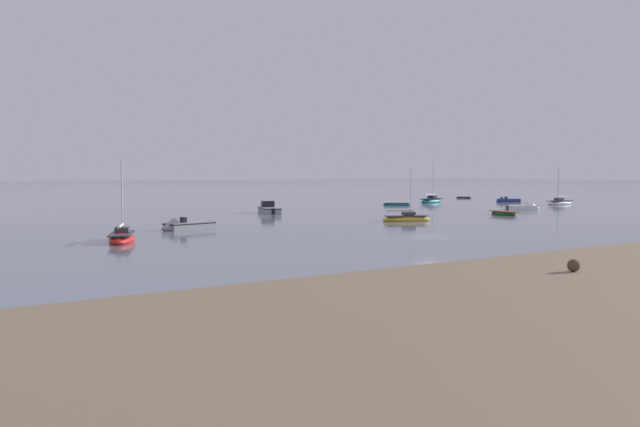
{
  "coord_description": "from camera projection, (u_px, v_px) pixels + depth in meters",
  "views": [
    {
      "loc": [
        -36.89,
        -38.73,
        5.2
      ],
      "look_at": [
        4.36,
        22.41,
        0.6
      ],
      "focal_mm": 36.78,
      "sensor_mm": 36.0,
      "label": 1
    }
  ],
  "objects": [
    {
      "name": "motorboat_moored_2",
      "position": [
        505.0,
        201.0,
        116.0
      ],
      "size": [
        4.77,
        2.99,
        1.55
      ],
      "rotation": [
        0.0,
        0.0,
        2.8
      ],
      "color": "navy",
      "rests_on": "ground"
    },
    {
      "name": "rowboat_moored_3",
      "position": [
        397.0,
        204.0,
        104.6
      ],
      "size": [
        4.4,
        3.91,
        0.7
      ],
      "rotation": [
        0.0,
        0.0,
        2.48
      ],
      "color": "#197084",
      "rests_on": "ground"
    },
    {
      "name": "sailboat_moored_1",
      "position": [
        560.0,
        203.0,
        107.29
      ],
      "size": [
        5.86,
        1.95,
        6.51
      ],
      "rotation": [
        0.0,
        0.0,
        3.17
      ],
      "color": "white",
      "rests_on": "ground"
    },
    {
      "name": "motorboat_moored_4",
      "position": [
        182.0,
        227.0,
        59.54
      ],
      "size": [
        5.57,
        2.82,
        1.82
      ],
      "rotation": [
        0.0,
        0.0,
        3.33
      ],
      "color": "gray",
      "rests_on": "ground"
    },
    {
      "name": "motorboat_moored_1",
      "position": [
        268.0,
        210.0,
        84.95
      ],
      "size": [
        3.9,
        6.31,
        2.27
      ],
      "rotation": [
        0.0,
        0.0,
        1.24
      ],
      "color": "gray",
      "rests_on": "ground"
    },
    {
      "name": "sailboat_moored_3",
      "position": [
        431.0,
        201.0,
        114.01
      ],
      "size": [
        6.8,
        4.11,
        7.28
      ],
      "rotation": [
        0.0,
        0.0,
        0.35
      ],
      "color": "#197084",
      "rests_on": "ground"
    },
    {
      "name": "tidal_rock_right",
      "position": [
        574.0,
        265.0,
        33.46
      ],
      "size": [
        0.65,
        0.65,
        0.65
      ],
      "primitive_type": "sphere",
      "color": "#493A28",
      "rests_on": "mudflat_shore"
    },
    {
      "name": "sailboat_moored_2",
      "position": [
        406.0,
        219.0,
        70.41
      ],
      "size": [
        5.61,
        3.42,
        6.01
      ],
      "rotation": [
        0.0,
        0.0,
        5.93
      ],
      "color": "gold",
      "rests_on": "ground"
    },
    {
      "name": "rowboat_moored_0",
      "position": [
        504.0,
        213.0,
        80.59
      ],
      "size": [
        2.18,
        4.49,
        0.68
      ],
      "rotation": [
        0.0,
        0.0,
        1.4
      ],
      "color": "#23602D",
      "rests_on": "ground"
    },
    {
      "name": "sailboat_moored_0",
      "position": [
        122.0,
        238.0,
        49.51
      ],
      "size": [
        3.92,
        6.1,
        6.55
      ],
      "rotation": [
        0.0,
        0.0,
        1.18
      ],
      "color": "red",
      "rests_on": "ground"
    },
    {
      "name": "rowboat_moored_2",
      "position": [
        464.0,
        198.0,
        133.27
      ],
      "size": [
        2.74,
        2.97,
        0.48
      ],
      "rotation": [
        0.0,
        0.0,
        5.42
      ],
      "color": "navy",
      "rests_on": "ground"
    },
    {
      "name": "ground_plane",
      "position": [
        430.0,
        237.0,
        52.96
      ],
      "size": [
        800.0,
        800.0,
        0.0
      ],
      "primitive_type": "plane",
      "color": "slate"
    },
    {
      "name": "motorboat_moored_3",
      "position": [
        526.0,
        208.0,
        91.93
      ],
      "size": [
        5.28,
        3.35,
        1.71
      ],
      "rotation": [
        0.0,
        0.0,
        5.93
      ],
      "color": "white",
      "rests_on": "ground"
    }
  ]
}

